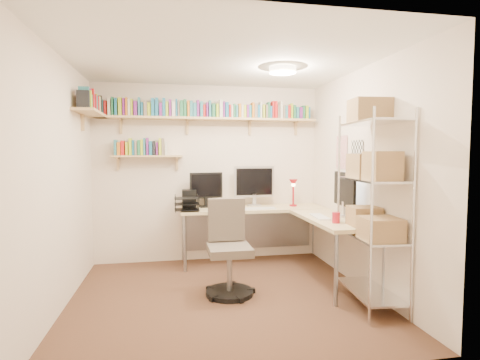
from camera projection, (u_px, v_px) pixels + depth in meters
name	position (u px, v px, depth m)	size (l,w,h in m)	color
ground	(224.00, 297.00, 4.01)	(3.20, 3.20, 0.00)	#402A1B
room_shell	(224.00, 152.00, 3.90)	(3.24, 3.04, 2.52)	beige
wall_shelves	(178.00, 117.00, 5.06)	(3.12, 1.09, 0.80)	tan
corner_desk	(262.00, 211.00, 5.01)	(2.16, 2.03, 1.36)	beige
office_chair	(229.00, 254.00, 4.10)	(0.54, 0.55, 1.03)	black
wire_rack	(372.00, 183.00, 3.71)	(0.48, 0.87, 2.08)	silver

